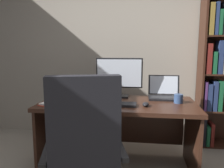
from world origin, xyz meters
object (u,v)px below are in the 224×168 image
Objects in this scene: monitor at (119,77)px; computer_mouse at (146,104)px; keyboard at (115,104)px; coffee_mug at (178,99)px; pen at (91,100)px; office_chair at (85,162)px; reading_stand_with_book at (75,89)px; notepad at (89,101)px; desk at (118,118)px; open_binder at (66,104)px; laptop at (164,93)px.

computer_mouse is at bearing -53.23° from monitor.
coffee_mug is (0.63, 0.18, 0.03)m from keyboard.
office_chair is at bearing -80.71° from pen.
office_chair is at bearing -70.36° from reading_stand_with_book.
monitor is 0.46m from notepad.
reading_stand_with_book reaches higher than coffee_mug.
desk is at bearing 19.04° from notepad.
office_chair is at bearing -97.28° from monitor.
monitor is 0.70m from open_binder.
desk is 17.38× the size of coffee_mug.
coffee_mug is (0.77, 0.86, 0.30)m from office_chair.
desk is at bearing -160.18° from laptop.
monitor reaches higher than office_chair.
desk is 5.13× the size of reading_stand_with_book.
office_chair is 11.96× the size of coffee_mug.
monitor reaches higher than computer_mouse.
pen is (0.28, -0.36, -0.06)m from reading_stand_with_book.
office_chair is 0.76m from open_binder.
pen reaches higher than desk.
coffee_mug is (0.62, -0.04, 0.24)m from desk.
office_chair is at bearing -132.03° from coffee_mug.
monitor is at bearing -179.52° from laptop.
laptop reaches higher than pen.
pen is (-0.78, -0.28, -0.04)m from laptop.
office_chair reaches higher than open_binder.
coffee_mug is (0.12, -0.22, -0.01)m from laptop.
desk is 0.46m from monitor.
pen is at bearing 167.91° from computer_mouse.
laptop reaches higher than notepad.
computer_mouse is 0.58m from pen.
office_chair is at bearing -122.94° from computer_mouse.
laptop is 2.52× the size of pen.
laptop is at bearing 19.82° from desk.
monitor reaches higher than desk.
keyboard is 0.66m from coffee_mug.
computer_mouse is at bearing -29.41° from reading_stand_with_book.
reading_stand_with_book is (-0.55, 0.08, -0.16)m from monitor.
reading_stand_with_book is at bearing 176.08° from laptop.
coffee_mug is (1.18, -0.30, -0.03)m from reading_stand_with_book.
computer_mouse is at bearing -37.99° from desk.
coffee_mug is at bearing -61.60° from laptop.
reading_stand_with_book is at bearing 128.24° from pen.
laptop is (0.51, 0.00, -0.18)m from monitor.
laptop reaches higher than desk.
monitor is at bearing 46.26° from pen.
monitor reaches higher than open_binder.
computer_mouse reaches higher than open_binder.
laptop is (0.65, 1.08, 0.31)m from office_chair.
office_chair reaches higher than keyboard.
open_binder is 0.28m from pen.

